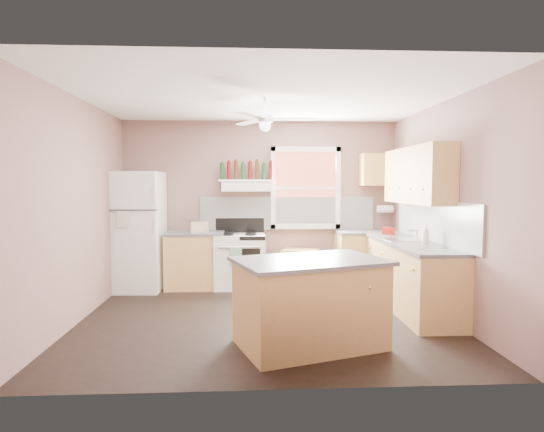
{
  "coord_description": "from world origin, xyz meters",
  "views": [
    {
      "loc": [
        -0.22,
        -5.56,
        1.66
      ],
      "look_at": [
        0.1,
        0.3,
        1.25
      ],
      "focal_mm": 30.0,
      "sensor_mm": 36.0,
      "label": 1
    }
  ],
  "objects": [
    {
      "name": "red_caddy",
      "position": [
        1.92,
        1.2,
        0.95
      ],
      "size": [
        0.21,
        0.18,
        0.1
      ],
      "primitive_type": "cube",
      "rotation": [
        0.0,
        0.0,
        -0.37
      ],
      "color": "red",
      "rests_on": "counter_right"
    },
    {
      "name": "sink",
      "position": [
        1.94,
        0.5,
        0.9
      ],
      "size": [
        0.55,
        0.45,
        0.03
      ],
      "primitive_type": "cube",
      "color": "silver",
      "rests_on": "counter_right"
    },
    {
      "name": "toaster",
      "position": [
        -0.99,
        1.61,
        0.99
      ],
      "size": [
        0.32,
        0.24,
        0.18
      ],
      "primitive_type": "cube",
      "rotation": [
        0.0,
        0.0,
        0.34
      ],
      "color": "silver",
      "rests_on": "counter_left"
    },
    {
      "name": "wall_back",
      "position": [
        0.0,
        2.02,
        1.35
      ],
      "size": [
        4.5,
        0.05,
        2.7
      ],
      "primitive_type": "cube",
      "color": "#7C5A54",
      "rests_on": "ground"
    },
    {
      "name": "stove",
      "position": [
        -0.34,
        1.69,
        0.43
      ],
      "size": [
        0.81,
        0.65,
        0.86
      ],
      "primitive_type": "cube",
      "rotation": [
        0.0,
        0.0,
        0.01
      ],
      "color": "white",
      "rests_on": "floor"
    },
    {
      "name": "backsplash_back",
      "position": [
        0.45,
        1.99,
        1.18
      ],
      "size": [
        2.9,
        0.03,
        0.55
      ],
      "primitive_type": "cube",
      "color": "white",
      "rests_on": "wall_back"
    },
    {
      "name": "counter_left",
      "position": [
        -1.06,
        1.7,
        0.88
      ],
      "size": [
        0.92,
        0.62,
        0.04
      ],
      "primitive_type": "cube",
      "color": "#515053",
      "rests_on": "base_cabinet_left"
    },
    {
      "name": "cart",
      "position": [
        0.64,
        1.75,
        0.28
      ],
      "size": [
        0.66,
        0.55,
        0.57
      ],
      "primitive_type": "cube",
      "rotation": [
        0.0,
        0.0,
        -0.35
      ],
      "color": "tan",
      "rests_on": "floor"
    },
    {
      "name": "wall_left",
      "position": [
        -2.27,
        0.0,
        1.35
      ],
      "size": [
        0.05,
        4.0,
        2.7
      ],
      "primitive_type": "cube",
      "color": "#7C5A54",
      "rests_on": "ground"
    },
    {
      "name": "soap_bottle",
      "position": [
        2.07,
        0.11,
        1.02
      ],
      "size": [
        0.13,
        0.13,
        0.25
      ],
      "primitive_type": "imported",
      "rotation": [
        0.0,
        0.0,
        2.49
      ],
      "color": "silver",
      "rests_on": "counter_right"
    },
    {
      "name": "wine_bottles",
      "position": [
        -0.23,
        1.87,
        1.88
      ],
      "size": [
        0.86,
        0.06,
        0.31
      ],
      "color": "#143819",
      "rests_on": "bottle_shelf"
    },
    {
      "name": "paper_towel",
      "position": [
        2.07,
        1.86,
        1.25
      ],
      "size": [
        0.26,
        0.12,
        0.12
      ],
      "primitive_type": "cylinder",
      "rotation": [
        0.0,
        1.57,
        0.0
      ],
      "color": "white",
      "rests_on": "wall_back"
    },
    {
      "name": "bottle_shelf",
      "position": [
        -0.23,
        1.87,
        1.72
      ],
      "size": [
        0.9,
        0.26,
        0.03
      ],
      "primitive_type": "cube",
      "color": "white",
      "rests_on": "range_hood"
    },
    {
      "name": "upper_cabinet_corner",
      "position": [
        1.95,
        1.83,
        1.9
      ],
      "size": [
        0.6,
        0.33,
        0.52
      ],
      "primitive_type": "cube",
      "color": "tan",
      "rests_on": "wall_back"
    },
    {
      "name": "faucet",
      "position": [
        2.1,
        0.5,
        0.97
      ],
      "size": [
        0.03,
        0.03,
        0.14
      ],
      "primitive_type": "cylinder",
      "color": "silver",
      "rests_on": "sink"
    },
    {
      "name": "window_view",
      "position": [
        0.75,
        1.98,
        1.6
      ],
      "size": [
        1.0,
        0.02,
        1.2
      ],
      "primitive_type": "cube",
      "color": "brown",
      "rests_on": "wall_back"
    },
    {
      "name": "base_cabinet_right",
      "position": [
        1.95,
        0.3,
        0.43
      ],
      "size": [
        0.6,
        2.2,
        0.86
      ],
      "primitive_type": "cube",
      "color": "tan",
      "rests_on": "floor"
    },
    {
      "name": "ceiling_fan_hub",
      "position": [
        0.0,
        0.0,
        2.45
      ],
      "size": [
        0.2,
        0.2,
        0.08
      ],
      "primitive_type": "cylinder",
      "color": "white",
      "rests_on": "ceiling"
    },
    {
      "name": "refrigerator",
      "position": [
        -1.95,
        1.62,
        0.93
      ],
      "size": [
        0.82,
        0.8,
        1.85
      ],
      "primitive_type": "cube",
      "rotation": [
        0.0,
        0.0,
        -0.04
      ],
      "color": "white",
      "rests_on": "floor"
    },
    {
      "name": "base_cabinet_left",
      "position": [
        -1.06,
        1.7,
        0.43
      ],
      "size": [
        0.9,
        0.6,
        0.86
      ],
      "primitive_type": "cube",
      "color": "tan",
      "rests_on": "floor"
    },
    {
      "name": "island",
      "position": [
        0.42,
        -1.01,
        0.43
      ],
      "size": [
        1.6,
        1.28,
        0.86
      ],
      "primitive_type": "cube",
      "rotation": [
        0.0,
        0.0,
        0.32
      ],
      "color": "tan",
      "rests_on": "floor"
    },
    {
      "name": "counter_corner",
      "position": [
        1.75,
        1.7,
        0.88
      ],
      "size": [
        1.02,
        0.62,
        0.04
      ],
      "primitive_type": "cube",
      "color": "#515053",
      "rests_on": "base_cabinet_corner"
    },
    {
      "name": "ceiling",
      "position": [
        0.0,
        0.0,
        2.7
      ],
      "size": [
        4.5,
        4.5,
        0.0
      ],
      "primitive_type": "plane",
      "color": "white",
      "rests_on": "ground"
    },
    {
      "name": "range_hood",
      "position": [
        -0.23,
        1.75,
        1.62
      ],
      "size": [
        0.78,
        0.5,
        0.14
      ],
      "primitive_type": "cube",
      "color": "white",
      "rests_on": "wall_back"
    },
    {
      "name": "counter_right",
      "position": [
        1.94,
        0.3,
        0.88
      ],
      "size": [
        0.62,
        2.22,
        0.04
      ],
      "primitive_type": "cube",
      "color": "#515053",
      "rests_on": "base_cabinet_right"
    },
    {
      "name": "floor",
      "position": [
        0.0,
        0.0,
        0.0
      ],
      "size": [
        4.5,
        4.5,
        0.0
      ],
      "primitive_type": "plane",
      "color": "black",
      "rests_on": "ground"
    },
    {
      "name": "backsplash_right",
      "position": [
        2.23,
        0.3,
        1.18
      ],
      "size": [
        0.03,
        2.6,
        0.55
      ],
      "primitive_type": "cube",
      "color": "white",
      "rests_on": "wall_right"
    },
    {
      "name": "island_top",
      "position": [
        0.42,
        -1.01,
        0.88
      ],
      "size": [
        1.71,
        1.38,
        0.04
      ],
      "primitive_type": "cube",
      "rotation": [
        0.0,
        0.0,
        0.32
      ],
      "color": "#515053",
      "rests_on": "island"
    },
    {
      "name": "window_frame",
      "position": [
        0.75,
        1.96,
        1.6
      ],
      "size": [
        1.16,
        0.07,
        1.36
      ],
      "primitive_type": "cube",
      "color": "white",
      "rests_on": "wall_back"
    },
    {
      "name": "wall_right",
      "position": [
        2.27,
        0.0,
        1.35
      ],
      "size": [
        0.05,
        4.0,
        2.7
      ],
      "primitive_type": "cube",
      "color": "#7C5A54",
      "rests_on": "ground"
    },
    {
      "name": "base_cabinet_corner",
      "position": [
        1.75,
        1.7,
        0.43
      ],
      "size": [
        1.0,
        0.6,
        0.86
      ],
      "primitive_type": "cube",
      "color": "tan",
      "rests_on": "floor"
    },
    {
      "name": "upper_cabinet_right",
      "position": [
        2.08,
        0.5,
        1.78
      ],
      "size": [
        0.33,
        1.8,
        0.76
      ],
      "primitive_type": "cube",
      "color": "tan",
      "rests_on": "wall_right"
    }
  ]
}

